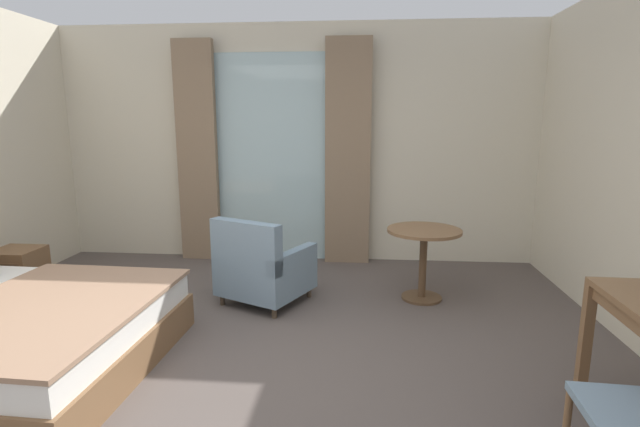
{
  "coord_description": "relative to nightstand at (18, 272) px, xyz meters",
  "views": [
    {
      "loc": [
        0.79,
        -2.76,
        1.69
      ],
      "look_at": [
        0.51,
        0.47,
        1.05
      ],
      "focal_mm": 26.47,
      "sensor_mm": 36.0,
      "label": 1
    }
  ],
  "objects": [
    {
      "name": "ground",
      "position": [
        2.54,
        -1.38,
        -0.28
      ],
      "size": [
        6.32,
        6.43,
        0.1
      ],
      "primitive_type": "cube",
      "color": "#564C47"
    },
    {
      "name": "wall_back",
      "position": [
        2.54,
        1.57,
        1.17
      ],
      "size": [
        5.92,
        0.12,
        2.8
      ],
      "primitive_type": "cube",
      "color": "beige",
      "rests_on": "ground"
    },
    {
      "name": "balcony_glass_door",
      "position": [
        2.27,
        1.49,
        1.0
      ],
      "size": [
        1.37,
        0.02,
        2.47
      ],
      "primitive_type": "cube",
      "color": "silver",
      "rests_on": "ground"
    },
    {
      "name": "curtain_panel_left",
      "position": [
        1.37,
        1.39,
        1.07
      ],
      "size": [
        0.47,
        0.1,
        2.61
      ],
      "primitive_type": "cube",
      "color": "#897056",
      "rests_on": "ground"
    },
    {
      "name": "curtain_panel_right",
      "position": [
        3.17,
        1.39,
        1.07
      ],
      "size": [
        0.53,
        0.1,
        2.61
      ],
      "primitive_type": "cube",
      "color": "#897056",
      "rests_on": "ground"
    },
    {
      "name": "nightstand",
      "position": [
        0.0,
        0.0,
        0.0
      ],
      "size": [
        0.42,
        0.41,
        0.46
      ],
      "color": "brown",
      "rests_on": "ground"
    },
    {
      "name": "armchair_by_window",
      "position": [
        2.43,
        -0.0,
        0.1
      ],
      "size": [
        0.94,
        0.93,
        0.83
      ],
      "color": "gray",
      "rests_on": "ground"
    },
    {
      "name": "round_cafe_table",
      "position": [
        3.93,
        0.23,
        0.28
      ],
      "size": [
        0.69,
        0.69,
        0.69
      ],
      "color": "brown",
      "rests_on": "ground"
    }
  ]
}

